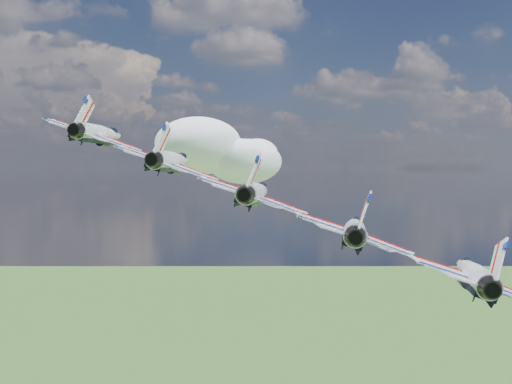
{
  "coord_description": "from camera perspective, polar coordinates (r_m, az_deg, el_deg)",
  "views": [
    {
      "loc": [
        -19.94,
        -54.31,
        152.82
      ],
      "look_at": [
        -6.83,
        13.21,
        150.28
      ],
      "focal_mm": 45.0,
      "sensor_mm": 36.0,
      "label": 1
    }
  ],
  "objects": [
    {
      "name": "jet_0",
      "position": [
        82.81,
        -13.65,
        5.07
      ],
      "size": [
        16.98,
        19.69,
        8.3
      ],
      "primitive_type": null,
      "rotation": [
        0.0,
        0.33,
        -0.33
      ],
      "color": "white"
    },
    {
      "name": "jet_2",
      "position": [
        68.83,
        -0.0,
        0.0
      ],
      "size": [
        16.98,
        19.69,
        8.3
      ],
      "primitive_type": null,
      "rotation": [
        0.0,
        0.33,
        -0.33
      ],
      "color": "silver"
    },
    {
      "name": "jet_4",
      "position": [
        61.14,
        18.7,
        -6.88
      ],
      "size": [
        16.98,
        19.69,
        8.3
      ],
      "primitive_type": null,
      "rotation": [
        0.0,
        0.33,
        -0.33
      ],
      "color": "silver"
    },
    {
      "name": "jet_1",
      "position": [
        75.22,
        -7.44,
        2.79
      ],
      "size": [
        16.98,
        19.69,
        8.3
      ],
      "primitive_type": null,
      "rotation": [
        0.0,
        0.33,
        -0.33
      ],
      "color": "white"
    },
    {
      "name": "cloud_far",
      "position": [
        271.08,
        -2.94,
        3.33
      ],
      "size": [
        54.33,
        42.68,
        21.34
      ],
      "primitive_type": "ellipsoid",
      "color": "white"
    },
    {
      "name": "jet_3",
      "position": [
        64.01,
        8.76,
        -3.28
      ],
      "size": [
        16.98,
        19.69,
        8.3
      ],
      "primitive_type": null,
      "rotation": [
        0.0,
        0.33,
        -0.33
      ],
      "color": "white"
    }
  ]
}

